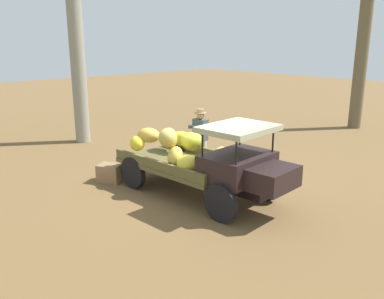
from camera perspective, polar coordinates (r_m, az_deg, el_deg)
The scene contains 4 objects.
ground_plane at distance 10.00m, azimuth 1.00°, elevation -5.73°, with size 60.00×60.00×0.00m, color brown.
truck at distance 9.27m, azimuth 2.02°, elevation -1.56°, with size 4.54×2.00×1.84m.
farmer at distance 11.47m, azimuth 1.16°, elevation 2.09°, with size 0.52×0.48×1.70m.
wooden_crate at distance 10.72m, azimuth -11.44°, elevation -3.27°, with size 0.59×0.44×0.46m, color olive.
Camera 1 is at (6.79, -6.41, 3.58)m, focal length 37.91 mm.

